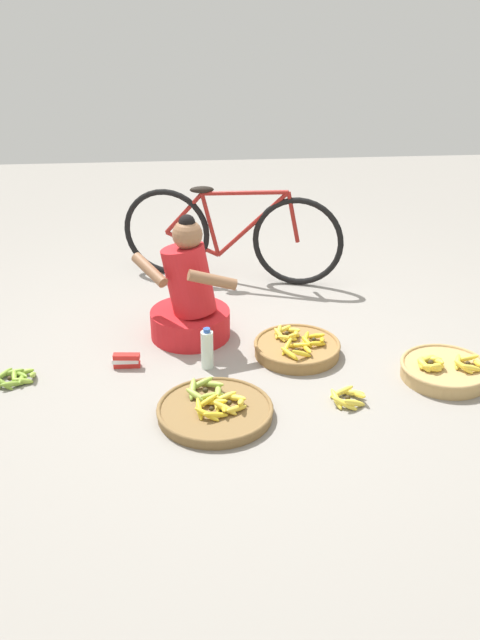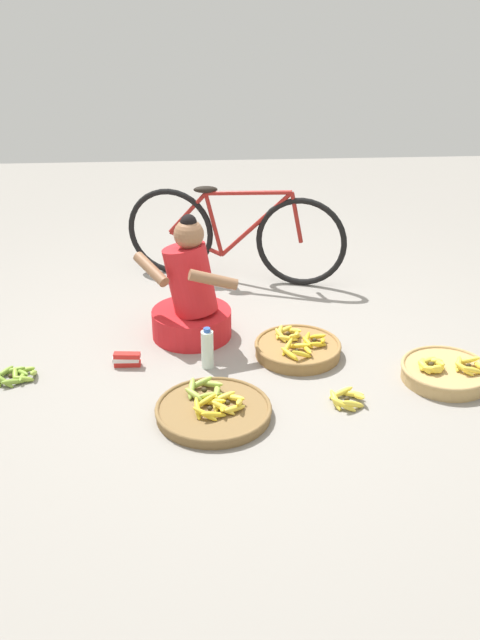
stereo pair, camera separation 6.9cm
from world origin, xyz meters
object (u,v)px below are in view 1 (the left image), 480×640
(vendor_woman_front, at_px, (189,299))
(packet_carton_stack, at_px, (126,360))
(banana_basket_near_bicycle, at_px, (215,410))
(loose_bananas_front_left, at_px, (348,397))
(banana_basket_mid_right, at_px, (297,347))
(loose_bananas_back_center, at_px, (14,377))
(banana_basket_front_right, at_px, (445,370))
(water_bottle, at_px, (207,349))
(bicycle_leaning, at_px, (230,235))

(vendor_woman_front, relative_size, packet_carton_stack, 4.84)
(vendor_woman_front, relative_size, banana_basket_near_bicycle, 1.31)
(loose_bananas_front_left, bearing_deg, vendor_woman_front, 134.47)
(banana_basket_mid_right, xyz_separation_m, loose_bananas_front_left, (0.20, -0.57, -0.02))
(vendor_woman_front, xyz_separation_m, banana_basket_mid_right, (0.66, -0.31, -0.22))
(vendor_woman_front, height_order, loose_bananas_front_left, vendor_woman_front)
(loose_bananas_back_center, height_order, packet_carton_stack, packet_carton_stack)
(packet_carton_stack, bearing_deg, banana_basket_mid_right, 3.67)
(banana_basket_front_right, height_order, water_bottle, water_bottle)
(bicycle_leaning, bearing_deg, vendor_woman_front, -109.55)
(bicycle_leaning, distance_m, packet_carton_stack, 1.54)
(bicycle_leaning, distance_m, banana_basket_mid_right, 1.33)
(bicycle_leaning, distance_m, water_bottle, 1.40)
(vendor_woman_front, height_order, banana_basket_near_bicycle, vendor_woman_front)
(vendor_woman_front, xyz_separation_m, bicycle_leaning, (0.33, 0.94, 0.09))
(loose_bananas_back_center, bearing_deg, banana_basket_mid_right, 6.17)
(banana_basket_near_bicycle, distance_m, loose_bananas_front_left, 0.75)
(vendor_woman_front, distance_m, bicycle_leaning, 1.00)
(bicycle_leaning, bearing_deg, banana_basket_mid_right, -75.36)
(water_bottle, bearing_deg, bicycle_leaning, 79.99)
(banana_basket_near_bicycle, height_order, banana_basket_mid_right, banana_basket_mid_right)
(loose_bananas_front_left, relative_size, packet_carton_stack, 1.31)
(banana_basket_near_bicycle, bearing_deg, banana_basket_mid_right, 49.48)
(bicycle_leaning, bearing_deg, banana_basket_front_right, -54.30)
(banana_basket_near_bicycle, bearing_deg, water_bottle, 92.01)
(bicycle_leaning, bearing_deg, loose_bananas_front_left, -73.86)
(loose_bananas_back_center, bearing_deg, banana_basket_front_right, -3.85)
(banana_basket_front_right, bearing_deg, banana_basket_near_bicycle, -168.21)
(loose_bananas_back_center, xyz_separation_m, packet_carton_stack, (0.65, 0.12, 0.02))
(vendor_woman_front, relative_size, loose_bananas_back_center, 3.16)
(vendor_woman_front, bearing_deg, banana_basket_near_bicycle, -83.24)
(vendor_woman_front, relative_size, banana_basket_mid_right, 1.53)
(banana_basket_near_bicycle, xyz_separation_m, banana_basket_front_right, (1.37, 0.29, 0.02))
(loose_bananas_front_left, relative_size, water_bottle, 0.85)
(banana_basket_front_right, height_order, loose_bananas_back_center, banana_basket_front_right)
(bicycle_leaning, relative_size, loose_bananas_front_left, 7.29)
(banana_basket_near_bicycle, xyz_separation_m, loose_bananas_front_left, (0.75, 0.07, -0.01))
(vendor_woman_front, bearing_deg, bicycle_leaning, 70.45)
(banana_basket_near_bicycle, bearing_deg, loose_bananas_back_center, 158.44)
(banana_basket_near_bicycle, height_order, loose_bananas_front_left, banana_basket_near_bicycle)
(banana_basket_mid_right, distance_m, water_bottle, 0.58)
(loose_bananas_front_left, distance_m, water_bottle, 0.90)
(vendor_woman_front, relative_size, banana_basket_front_right, 1.58)
(loose_bananas_back_center, xyz_separation_m, water_bottle, (1.14, 0.07, 0.10))
(banana_basket_near_bicycle, xyz_separation_m, loose_bananas_back_center, (-1.16, 0.46, -0.01))
(packet_carton_stack, bearing_deg, vendor_woman_front, 43.44)
(loose_bananas_front_left, bearing_deg, packet_carton_stack, 158.32)
(vendor_woman_front, height_order, water_bottle, vendor_woman_front)
(loose_bananas_back_center, bearing_deg, banana_basket_near_bicycle, -21.56)
(vendor_woman_front, distance_m, banana_basket_front_right, 1.64)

